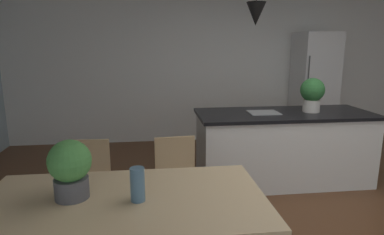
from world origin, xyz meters
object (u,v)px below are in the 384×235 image
(dining_table, at_px, (124,208))
(chair_far_left, at_px, (87,186))
(kitchen_island, at_px, (283,146))
(refrigerator, at_px, (314,88))
(potted_plant_on_table, at_px, (70,167))
(vase_on_dining_table, at_px, (138,184))
(chair_far_right, at_px, (177,182))
(potted_plant_on_island, at_px, (312,93))

(dining_table, distance_m, chair_far_left, 0.97)
(kitchen_island, bearing_deg, refrigerator, 53.86)
(kitchen_island, height_order, refrigerator, refrigerator)
(potted_plant_on_table, height_order, vase_on_dining_table, potted_plant_on_table)
(kitchen_island, distance_m, refrigerator, 2.13)
(chair_far_left, bearing_deg, potted_plant_on_table, -84.42)
(chair_far_left, height_order, vase_on_dining_table, vase_on_dining_table)
(kitchen_island, distance_m, vase_on_dining_table, 2.57)
(chair_far_right, distance_m, chair_far_left, 0.81)
(dining_table, distance_m, chair_far_right, 0.97)
(chair_far_right, relative_size, potted_plant_on_island, 2.07)
(refrigerator, bearing_deg, vase_on_dining_table, -129.79)
(chair_far_right, bearing_deg, refrigerator, 45.05)
(kitchen_island, bearing_deg, potted_plant_on_table, -140.36)
(kitchen_island, relative_size, potted_plant_on_island, 5.14)
(kitchen_island, height_order, vase_on_dining_table, vase_on_dining_table)
(dining_table, bearing_deg, potted_plant_on_table, 171.49)
(refrigerator, height_order, vase_on_dining_table, refrigerator)
(dining_table, xyz_separation_m, potted_plant_on_island, (2.15, 1.82, 0.45))
(dining_table, relative_size, kitchen_island, 0.84)
(dining_table, bearing_deg, chair_far_right, 64.78)
(refrigerator, bearing_deg, kitchen_island, -126.14)
(vase_on_dining_table, bearing_deg, refrigerator, 50.21)
(potted_plant_on_table, bearing_deg, vase_on_dining_table, -12.30)
(dining_table, bearing_deg, refrigerator, 49.01)
(dining_table, distance_m, kitchen_island, 2.58)
(chair_far_left, bearing_deg, kitchen_island, 23.54)
(kitchen_island, bearing_deg, chair_far_left, -156.46)
(chair_far_right, distance_m, kitchen_island, 1.71)
(potted_plant_on_island, distance_m, potted_plant_on_table, 3.05)
(potted_plant_on_island, distance_m, vase_on_dining_table, 2.79)
(potted_plant_on_table, distance_m, vase_on_dining_table, 0.44)
(potted_plant_on_island, xyz_separation_m, vase_on_dining_table, (-2.06, -1.87, -0.27))
(vase_on_dining_table, bearing_deg, potted_plant_on_island, 42.15)
(refrigerator, relative_size, potted_plant_on_table, 5.07)
(chair_far_right, bearing_deg, dining_table, -115.22)
(dining_table, xyz_separation_m, kitchen_island, (1.82, 1.82, -0.23))
(chair_far_left, xyz_separation_m, kitchen_island, (2.22, 0.97, -0.01))
(dining_table, bearing_deg, vase_on_dining_table, -24.86)
(dining_table, xyz_separation_m, chair_far_left, (-0.41, 0.86, -0.21))
(potted_plant_on_island, bearing_deg, dining_table, -139.72)
(chair_far_right, xyz_separation_m, chair_far_left, (-0.81, 0.00, 0.00))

